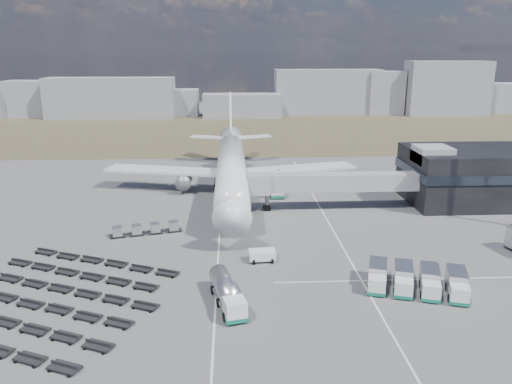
{
  "coord_description": "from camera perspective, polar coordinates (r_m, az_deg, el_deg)",
  "views": [
    {
      "loc": [
        0.01,
        -63.75,
        27.79
      ],
      "look_at": [
        4.19,
        18.62,
        4.0
      ],
      "focal_mm": 35.0,
      "sensor_mm": 36.0,
      "label": 1
    }
  ],
  "objects": [
    {
      "name": "ground",
      "position": [
        69.54,
        -2.69,
        -7.48
      ],
      "size": [
        420.0,
        420.0,
        0.0
      ],
      "primitive_type": "plane",
      "color": "#565659",
      "rests_on": "ground"
    },
    {
      "name": "grass_strip",
      "position": [
        175.96,
        -2.89,
        6.98
      ],
      "size": [
        420.0,
        90.0,
        0.01
      ],
      "primitive_type": "cube",
      "color": "#4A442C",
      "rests_on": "ground"
    },
    {
      "name": "lane_markings",
      "position": [
        72.96,
        5.04,
        -6.36
      ],
      "size": [
        47.12,
        110.0,
        0.01
      ],
      "color": "silver",
      "rests_on": "ground"
    },
    {
      "name": "terminal",
      "position": [
        102.38,
        25.01,
        1.84
      ],
      "size": [
        30.4,
        16.4,
        11.0
      ],
      "color": "black",
      "rests_on": "ground"
    },
    {
      "name": "jet_bridge",
      "position": [
        88.62,
        7.53,
        1.08
      ],
      "size": [
        30.3,
        3.8,
        7.05
      ],
      "color": "#939399",
      "rests_on": "ground"
    },
    {
      "name": "airliner",
      "position": [
        98.72,
        -2.84,
        2.9
      ],
      "size": [
        51.59,
        64.53,
        17.62
      ],
      "color": "white",
      "rests_on": "ground"
    },
    {
      "name": "skyline",
      "position": [
        215.58,
        -3.84,
        10.92
      ],
      "size": [
        302.57,
        21.73,
        22.74
      ],
      "color": "gray",
      "rests_on": "ground"
    },
    {
      "name": "fuel_tanker",
      "position": [
        56.95,
        -3.3,
        -11.42
      ],
      "size": [
        4.48,
        9.63,
        3.02
      ],
      "rotation": [
        0.0,
        0.0,
        0.24
      ],
      "color": "white",
      "rests_on": "ground"
    },
    {
      "name": "pushback_tug",
      "position": [
        68.01,
        0.71,
        -7.3
      ],
      "size": [
        3.69,
        2.25,
        1.57
      ],
      "primitive_type": "cube",
      "rotation": [
        0.0,
        0.0,
        0.07
      ],
      "color": "white",
      "rests_on": "ground"
    },
    {
      "name": "catering_truck",
      "position": [
        97.8,
        2.2,
        0.49
      ],
      "size": [
        3.14,
        6.62,
        2.95
      ],
      "rotation": [
        0.0,
        0.0,
        0.08
      ],
      "color": "white",
      "rests_on": "ground"
    },
    {
      "name": "service_trucks_near",
      "position": [
        63.01,
        17.88,
        -9.56
      ],
      "size": [
        12.52,
        9.26,
        2.48
      ],
      "rotation": [
        0.0,
        0.0,
        -0.31
      ],
      "color": "white",
      "rests_on": "ground"
    },
    {
      "name": "uld_row",
      "position": [
        79.23,
        -12.47,
        -4.15
      ],
      "size": [
        10.89,
        4.04,
        1.51
      ],
      "rotation": [
        0.0,
        0.0,
        0.25
      ],
      "color": "black",
      "rests_on": "ground"
    },
    {
      "name": "baggage_dollies",
      "position": [
        63.63,
        -23.3,
        -10.87
      ],
      "size": [
        32.07,
        30.29,
        0.7
      ],
      "rotation": [
        0.0,
        0.0,
        -0.41
      ],
      "color": "black",
      "rests_on": "ground"
    }
  ]
}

